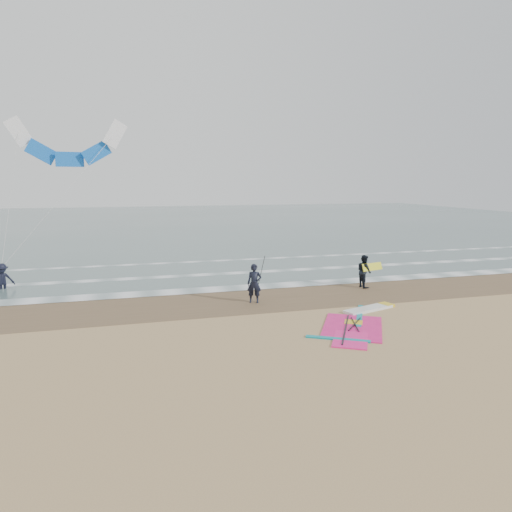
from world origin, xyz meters
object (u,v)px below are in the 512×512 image
object	(u,v)px
windsurf_rig	(359,322)
person_standing	(254,283)
person_walking	(364,271)
person_wading	(2,273)
surf_kite	(69,146)

from	to	relation	value
windsurf_rig	person_standing	bearing A→B (deg)	128.55
person_standing	person_walking	world-z (taller)	person_standing
person_walking	person_wading	xyz separation A→B (m)	(-17.99, 4.41, -0.00)
person_standing	person_wading	distance (m)	13.07
windsurf_rig	surf_kite	distance (m)	19.70
person_standing	person_walking	distance (m)	6.45
windsurf_rig	surf_kite	world-z (taller)	surf_kite
person_wading	surf_kite	distance (m)	8.41
person_wading	surf_kite	world-z (taller)	surf_kite
windsurf_rig	person_walking	distance (m)	6.29
person_standing	person_walking	xyz separation A→B (m)	(6.29, 1.43, -0.04)
person_wading	windsurf_rig	bearing A→B (deg)	-58.04
person_standing	person_walking	bearing A→B (deg)	31.31
person_wading	person_walking	bearing A→B (deg)	-38.40
surf_kite	person_walking	bearing A→B (deg)	-29.85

